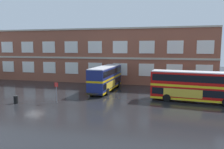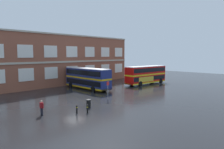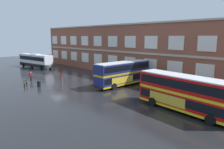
{
  "view_description": "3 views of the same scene",
  "coord_description": "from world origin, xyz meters",
  "px_view_note": "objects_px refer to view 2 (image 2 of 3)",
  "views": [
    {
      "loc": [
        18.38,
        -27.07,
        7.22
      ],
      "look_at": [
        11.29,
        1.38,
        3.54
      ],
      "focal_mm": 34.71,
      "sensor_mm": 36.0,
      "label": 1
    },
    {
      "loc": [
        -16.95,
        -23.34,
        6.74
      ],
      "look_at": [
        10.96,
        3.08,
        2.96
      ],
      "focal_mm": 33.16,
      "sensor_mm": 36.0,
      "label": 2
    },
    {
      "loc": [
        32.4,
        -18.24,
        8.32
      ],
      "look_at": [
        10.23,
        3.37,
        2.61
      ],
      "focal_mm": 33.0,
      "sensor_mm": 36.0,
      "label": 3
    }
  ],
  "objects_px": {
    "safety_bollard_west": "(77,109)",
    "double_decker_near": "(87,78)",
    "station_litter_bin": "(89,103)",
    "safety_bollard_east": "(87,109)",
    "double_decker_middle": "(146,75)",
    "waiting_passenger": "(42,107)",
    "bus_stand_flag": "(108,89)"
  },
  "relations": [
    {
      "from": "double_decker_middle",
      "to": "safety_bollard_east",
      "type": "distance_m",
      "value": 25.51
    },
    {
      "from": "station_litter_bin",
      "to": "safety_bollard_east",
      "type": "xyz_separation_m",
      "value": [
        -1.67,
        -1.78,
        -0.03
      ]
    },
    {
      "from": "double_decker_near",
      "to": "station_litter_bin",
      "type": "height_order",
      "value": "double_decker_near"
    },
    {
      "from": "station_litter_bin",
      "to": "safety_bollard_east",
      "type": "relative_size",
      "value": 1.08
    },
    {
      "from": "safety_bollard_west",
      "to": "safety_bollard_east",
      "type": "xyz_separation_m",
      "value": [
        0.94,
        -0.76,
        0.0
      ]
    },
    {
      "from": "bus_stand_flag",
      "to": "station_litter_bin",
      "type": "height_order",
      "value": "bus_stand_flag"
    },
    {
      "from": "double_decker_middle",
      "to": "station_litter_bin",
      "type": "xyz_separation_m",
      "value": [
        -22.39,
        -6.53,
        -1.63
      ]
    },
    {
      "from": "waiting_passenger",
      "to": "safety_bollard_east",
      "type": "xyz_separation_m",
      "value": [
        4.1,
        -2.91,
        -0.44
      ]
    },
    {
      "from": "bus_stand_flag",
      "to": "safety_bollard_east",
      "type": "bearing_deg",
      "value": -153.77
    },
    {
      "from": "station_litter_bin",
      "to": "safety_bollard_west",
      "type": "relative_size",
      "value": 1.08
    },
    {
      "from": "double_decker_near",
      "to": "double_decker_middle",
      "type": "relative_size",
      "value": 0.99
    },
    {
      "from": "waiting_passenger",
      "to": "station_litter_bin",
      "type": "height_order",
      "value": "waiting_passenger"
    },
    {
      "from": "safety_bollard_west",
      "to": "bus_stand_flag",
      "type": "bearing_deg",
      "value": 18.39
    },
    {
      "from": "double_decker_near",
      "to": "waiting_passenger",
      "type": "distance_m",
      "value": 17.86
    },
    {
      "from": "safety_bollard_west",
      "to": "double_decker_near",
      "type": "bearing_deg",
      "value": 46.02
    },
    {
      "from": "waiting_passenger",
      "to": "double_decker_middle",
      "type": "bearing_deg",
      "value": 10.86
    },
    {
      "from": "double_decker_middle",
      "to": "waiting_passenger",
      "type": "xyz_separation_m",
      "value": [
        -28.16,
        -5.4,
        -1.22
      ]
    },
    {
      "from": "bus_stand_flag",
      "to": "station_litter_bin",
      "type": "distance_m",
      "value": 5.36
    },
    {
      "from": "double_decker_middle",
      "to": "safety_bollard_east",
      "type": "bearing_deg",
      "value": -160.95
    },
    {
      "from": "double_decker_near",
      "to": "safety_bollard_west",
      "type": "height_order",
      "value": "double_decker_near"
    },
    {
      "from": "waiting_passenger",
      "to": "safety_bollard_west",
      "type": "relative_size",
      "value": 1.79
    },
    {
      "from": "waiting_passenger",
      "to": "bus_stand_flag",
      "type": "distance_m",
      "value": 10.82
    },
    {
      "from": "double_decker_near",
      "to": "waiting_passenger",
      "type": "bearing_deg",
      "value": -146.17
    },
    {
      "from": "double_decker_near",
      "to": "bus_stand_flag",
      "type": "xyz_separation_m",
      "value": [
        -4.02,
        -9.53,
        -0.51
      ]
    },
    {
      "from": "safety_bollard_west",
      "to": "safety_bollard_east",
      "type": "relative_size",
      "value": 1.0
    },
    {
      "from": "safety_bollard_east",
      "to": "bus_stand_flag",
      "type": "bearing_deg",
      "value": 26.23
    },
    {
      "from": "double_decker_near",
      "to": "double_decker_middle",
      "type": "height_order",
      "value": "same"
    },
    {
      "from": "waiting_passenger",
      "to": "bus_stand_flag",
      "type": "relative_size",
      "value": 0.63
    },
    {
      "from": "double_decker_near",
      "to": "double_decker_middle",
      "type": "bearing_deg",
      "value": -18.69
    },
    {
      "from": "double_decker_near",
      "to": "safety_bollard_east",
      "type": "bearing_deg",
      "value": -129.85
    },
    {
      "from": "safety_bollard_west",
      "to": "safety_bollard_east",
      "type": "height_order",
      "value": "same"
    },
    {
      "from": "double_decker_near",
      "to": "safety_bollard_west",
      "type": "bearing_deg",
      "value": -133.98
    }
  ]
}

